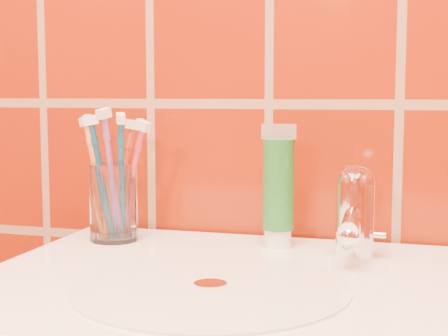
% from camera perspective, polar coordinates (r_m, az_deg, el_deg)
% --- Properties ---
extents(glass_tumbler, '(0.09, 0.09, 0.11)m').
position_cam_1_polar(glass_tumbler, '(0.98, -9.15, -2.83)').
color(glass_tumbler, white).
rests_on(glass_tumbler, pedestal_sink).
extents(toothpaste_tube, '(0.05, 0.04, 0.17)m').
position_cam_1_polar(toothpaste_tube, '(0.92, 4.54, -1.83)').
color(toothpaste_tube, white).
rests_on(toothpaste_tube, pedestal_sink).
extents(faucet, '(0.05, 0.11, 0.12)m').
position_cam_1_polar(faucet, '(0.88, 10.81, -3.30)').
color(faucet, white).
rests_on(faucet, pedestal_sink).
extents(toothbrush_0, '(0.08, 0.07, 0.19)m').
position_cam_1_polar(toothbrush_0, '(0.97, -10.07, -0.95)').
color(toothbrush_0, '#0E5075').
rests_on(toothbrush_0, glass_tumbler).
extents(toothbrush_1, '(0.12, 0.10, 0.18)m').
position_cam_1_polar(toothbrush_1, '(0.96, -7.75, -1.14)').
color(toothbrush_1, '#BB283D').
rests_on(toothbrush_1, glass_tumbler).
extents(toothbrush_2, '(0.14, 0.13, 0.19)m').
position_cam_1_polar(toothbrush_2, '(1.00, -10.52, -0.83)').
color(toothbrush_2, orange).
rests_on(toothbrush_2, glass_tumbler).
extents(toothbrush_3, '(0.08, 0.07, 0.18)m').
position_cam_1_polar(toothbrush_3, '(0.98, -8.35, -1.01)').
color(toothbrush_3, '#A73A23').
rests_on(toothbrush_3, glass_tumbler).
extents(toothbrush_4, '(0.07, 0.09, 0.19)m').
position_cam_1_polar(toothbrush_4, '(0.96, -8.58, -0.88)').
color(toothbrush_4, '#0D556F').
rests_on(toothbrush_4, glass_tumbler).
extents(toothbrush_5, '(0.05, 0.09, 0.20)m').
position_cam_1_polar(toothbrush_5, '(0.96, -9.32, -0.71)').
color(toothbrush_5, '#814799').
rests_on(toothbrush_5, glass_tumbler).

